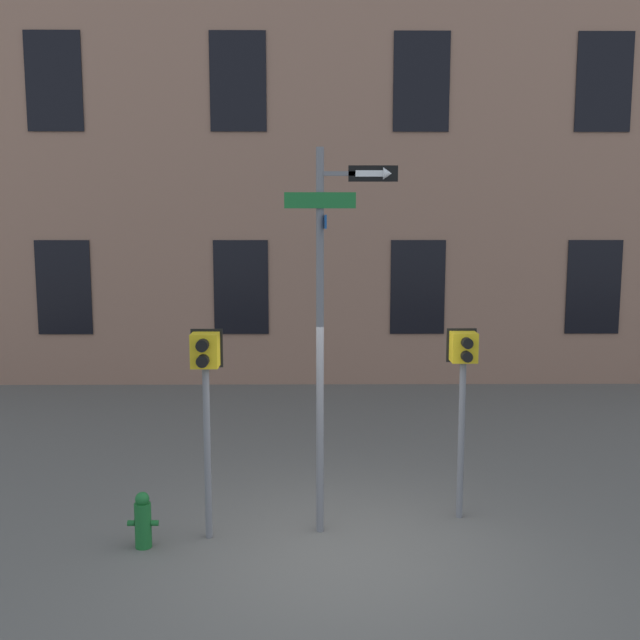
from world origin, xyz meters
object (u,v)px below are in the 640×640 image
(street_sign_pole, at_px, (326,311))
(pedestrian_signal_left, at_px, (206,376))
(pedestrian_signal_right, at_px, (463,372))
(fire_hydrant, at_px, (143,521))

(street_sign_pole, height_order, pedestrian_signal_left, street_sign_pole)
(pedestrian_signal_right, height_order, fire_hydrant, pedestrian_signal_right)
(street_sign_pole, relative_size, pedestrian_signal_left, 1.83)
(pedestrian_signal_left, bearing_deg, pedestrian_signal_right, 10.39)
(pedestrian_signal_right, bearing_deg, street_sign_pole, -166.87)
(pedestrian_signal_right, xyz_separation_m, fire_hydrant, (-3.79, -0.81, -1.56))
(street_sign_pole, bearing_deg, pedestrian_signal_right, 13.13)
(pedestrian_signal_left, relative_size, fire_hydrant, 3.77)
(pedestrian_signal_left, relative_size, pedestrian_signal_right, 1.03)
(street_sign_pole, xyz_separation_m, fire_hydrant, (-2.10, -0.41, -2.37))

